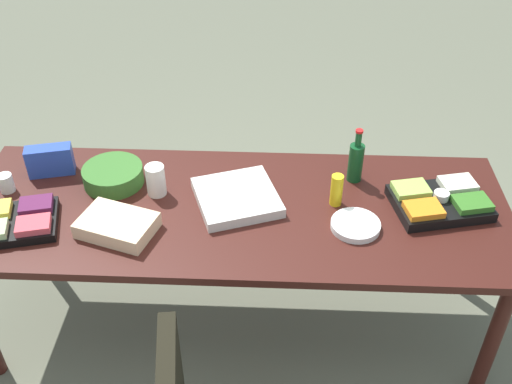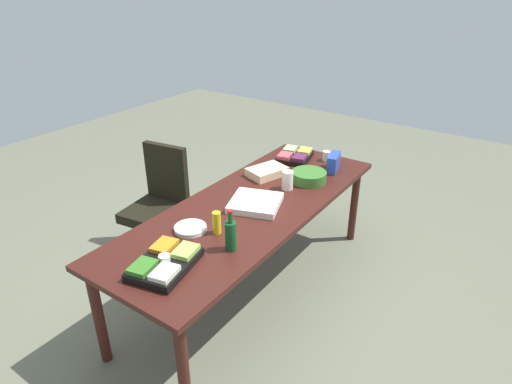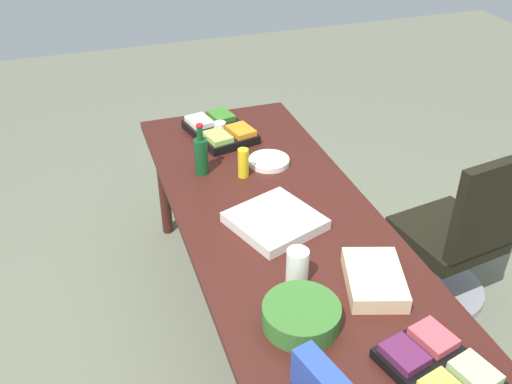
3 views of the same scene
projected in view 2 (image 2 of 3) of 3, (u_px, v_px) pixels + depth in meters
ground_plane at (251, 287)px, 3.66m from camera, size 10.00×10.00×0.00m
conference_table at (251, 213)px, 3.34m from camera, size 2.53×0.92×0.79m
office_chair at (159, 214)px, 3.99m from camera, size 0.56×0.56×1.00m
paper_plate_stack at (190, 228)px, 2.97m from camera, size 0.25×0.25×0.03m
sheet_cake at (267, 172)px, 3.76m from camera, size 0.37×0.31×0.07m
salad_bowl at (309, 177)px, 3.65m from camera, size 0.30×0.30×0.09m
pizza_box at (255, 203)px, 3.27m from camera, size 0.46×0.46×0.05m
mustard_bottle at (217, 223)px, 2.91m from camera, size 0.07×0.07×0.16m
mayo_jar at (287, 180)px, 3.51m from camera, size 0.11×0.11×0.15m
veggie_tray at (165, 263)px, 2.58m from camera, size 0.48×0.38×0.09m
fruit_platter at (295, 156)px, 4.09m from camera, size 0.42×0.36×0.07m
wine_bottle at (231, 235)px, 2.72m from camera, size 0.09×0.09×0.28m
paper_cup at (326, 156)px, 4.05m from camera, size 0.09×0.09×0.09m
chip_bag_blue at (334, 162)px, 3.84m from camera, size 0.23×0.13×0.15m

